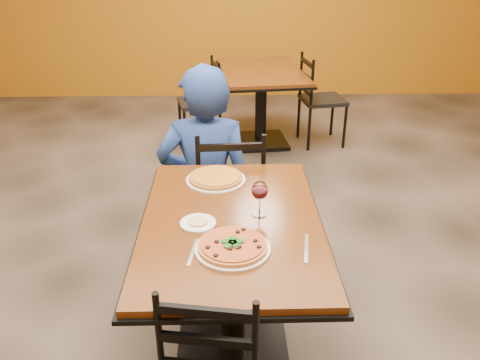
{
  "coord_description": "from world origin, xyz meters",
  "views": [
    {
      "loc": [
        -0.01,
        -2.42,
        1.89
      ],
      "look_at": [
        0.04,
        -0.3,
        0.85
      ],
      "focal_mm": 37.03,
      "sensor_mm": 36.0,
      "label": 1
    }
  ],
  "objects_px": {
    "table_main": "(232,255)",
    "wine_glass": "(260,197)",
    "pizza_main": "(233,245)",
    "pizza_far": "(216,177)",
    "plate_far": "(216,180)",
    "chair_main_far": "(230,193)",
    "table_second": "(261,90)",
    "chair_second_right": "(323,100)",
    "diner": "(205,161)",
    "chair_second_left": "(199,103)",
    "plate_main": "(233,249)",
    "side_plate": "(198,223)"
  },
  "relations": [
    {
      "from": "table_main",
      "to": "wine_glass",
      "type": "bearing_deg",
      "value": 18.73
    },
    {
      "from": "pizza_main",
      "to": "pizza_far",
      "type": "height_order",
      "value": "same"
    },
    {
      "from": "plate_far",
      "to": "chair_main_far",
      "type": "bearing_deg",
      "value": 80.38
    },
    {
      "from": "pizza_main",
      "to": "plate_far",
      "type": "distance_m",
      "value": 0.64
    },
    {
      "from": "pizza_main",
      "to": "table_second",
      "type": "bearing_deg",
      "value": 83.99
    },
    {
      "from": "chair_second_right",
      "to": "diner",
      "type": "bearing_deg",
      "value": 140.8
    },
    {
      "from": "table_second",
      "to": "pizza_main",
      "type": "height_order",
      "value": "pizza_main"
    },
    {
      "from": "chair_second_left",
      "to": "plate_main",
      "type": "relative_size",
      "value": 2.74
    },
    {
      "from": "table_main",
      "to": "pizza_main",
      "type": "relative_size",
      "value": 4.33
    },
    {
      "from": "plate_far",
      "to": "wine_glass",
      "type": "xyz_separation_m",
      "value": [
        0.21,
        -0.36,
        0.08
      ]
    },
    {
      "from": "chair_second_left",
      "to": "pizza_main",
      "type": "height_order",
      "value": "chair_second_left"
    },
    {
      "from": "table_main",
      "to": "wine_glass",
      "type": "relative_size",
      "value": 6.83
    },
    {
      "from": "table_second",
      "to": "chair_second_right",
      "type": "distance_m",
      "value": 0.62
    },
    {
      "from": "diner",
      "to": "pizza_main",
      "type": "height_order",
      "value": "diner"
    },
    {
      "from": "plate_far",
      "to": "pizza_far",
      "type": "height_order",
      "value": "pizza_far"
    },
    {
      "from": "chair_main_far",
      "to": "pizza_far",
      "type": "distance_m",
      "value": 0.54
    },
    {
      "from": "chair_second_left",
      "to": "wine_glass",
      "type": "relative_size",
      "value": 4.72
    },
    {
      "from": "chair_second_left",
      "to": "plate_far",
      "type": "distance_m",
      "value": 2.42
    },
    {
      "from": "table_main",
      "to": "pizza_far",
      "type": "relative_size",
      "value": 4.39
    },
    {
      "from": "chair_second_right",
      "to": "wine_glass",
      "type": "height_order",
      "value": "wine_glass"
    },
    {
      "from": "table_second",
      "to": "pizza_far",
      "type": "height_order",
      "value": "pizza_far"
    },
    {
      "from": "chair_second_right",
      "to": "plate_main",
      "type": "height_order",
      "value": "chair_second_right"
    },
    {
      "from": "chair_main_far",
      "to": "table_second",
      "type": "bearing_deg",
      "value": -102.43
    },
    {
      "from": "plate_far",
      "to": "pizza_far",
      "type": "relative_size",
      "value": 1.11
    },
    {
      "from": "plate_main",
      "to": "chair_second_right",
      "type": "bearing_deg",
      "value": 72.92
    },
    {
      "from": "table_second",
      "to": "diner",
      "type": "distance_m",
      "value": 1.9
    },
    {
      "from": "plate_main",
      "to": "pizza_far",
      "type": "relative_size",
      "value": 1.11
    },
    {
      "from": "chair_second_left",
      "to": "table_main",
      "type": "bearing_deg",
      "value": -6.8
    },
    {
      "from": "pizza_main",
      "to": "pizza_far",
      "type": "xyz_separation_m",
      "value": [
        -0.08,
        0.64,
        0.0
      ]
    },
    {
      "from": "plate_main",
      "to": "chair_second_left",
      "type": "bearing_deg",
      "value": 95.53
    },
    {
      "from": "table_main",
      "to": "diner",
      "type": "height_order",
      "value": "diner"
    },
    {
      "from": "chair_main_far",
      "to": "chair_second_right",
      "type": "distance_m",
      "value": 2.17
    },
    {
      "from": "side_plate",
      "to": "pizza_main",
      "type": "bearing_deg",
      "value": -53.71
    },
    {
      "from": "chair_main_far",
      "to": "chair_second_right",
      "type": "bearing_deg",
      "value": -118.55
    },
    {
      "from": "table_second",
      "to": "plate_main",
      "type": "height_order",
      "value": "plate_main"
    },
    {
      "from": "table_main",
      "to": "plate_far",
      "type": "height_order",
      "value": "plate_far"
    },
    {
      "from": "table_main",
      "to": "plate_far",
      "type": "bearing_deg",
      "value": 100.98
    },
    {
      "from": "table_second",
      "to": "chair_main_far",
      "type": "bearing_deg",
      "value": -99.42
    },
    {
      "from": "plate_main",
      "to": "side_plate",
      "type": "bearing_deg",
      "value": 126.29
    },
    {
      "from": "chair_second_left",
      "to": "chair_second_right",
      "type": "bearing_deg",
      "value": 77.24
    },
    {
      "from": "plate_main",
      "to": "pizza_main",
      "type": "distance_m",
      "value": 0.02
    },
    {
      "from": "table_second",
      "to": "pizza_main",
      "type": "bearing_deg",
      "value": -96.01
    },
    {
      "from": "pizza_far",
      "to": "wine_glass",
      "type": "xyz_separation_m",
      "value": [
        0.21,
        -0.36,
        0.07
      ]
    },
    {
      "from": "diner",
      "to": "pizza_far",
      "type": "relative_size",
      "value": 4.43
    },
    {
      "from": "chair_second_left",
      "to": "pizza_main",
      "type": "distance_m",
      "value": 3.06
    },
    {
      "from": "table_second",
      "to": "plate_far",
      "type": "bearing_deg",
      "value": -99.46
    },
    {
      "from": "chair_second_right",
      "to": "plate_far",
      "type": "xyz_separation_m",
      "value": [
        -1.01,
        -2.39,
        0.31
      ]
    },
    {
      "from": "table_second",
      "to": "pizza_far",
      "type": "distance_m",
      "value": 2.43
    },
    {
      "from": "plate_far",
      "to": "side_plate",
      "type": "relative_size",
      "value": 1.94
    },
    {
      "from": "pizza_far",
      "to": "pizza_main",
      "type": "bearing_deg",
      "value": -82.91
    }
  ]
}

